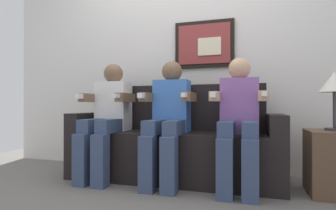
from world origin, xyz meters
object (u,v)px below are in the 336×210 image
Objects in this scene: couch at (173,146)px; table_lamp at (334,84)px; person_in_middle at (168,116)px; person_on_right at (239,116)px; person_on_left at (107,115)px; side_table_right at (336,163)px.

couch is 1.44m from table_lamp.
person_in_middle is 0.61m from person_on_right.
table_lamp is at bearing 2.24° from person_on_left.
person_in_middle reaches higher than couch.
couch reaches higher than side_table_right.
person_in_middle is 1.35m from table_lamp.
couch is 1.77× the size of person_in_middle.
table_lamp is (1.33, -0.09, 0.55)m from couch.
person_on_left is at bearing 180.00° from person_in_middle.
side_table_right is 0.61m from table_lamp.
couch is at bearing 89.98° from person_in_middle.
table_lamp is (0.72, 0.08, 0.25)m from person_on_right.
person_on_left is (-0.61, -0.17, 0.29)m from couch.
couch is 0.70m from person_on_left.
couch is 4.26× the size of table_lamp.
person_in_middle is at bearing 180.00° from person_on_right.
couch is at bearing 176.05° from table_lamp.
person_in_middle reaches higher than side_table_right.
table_lamp is (1.94, 0.08, 0.25)m from person_on_left.
couch is at bearing 15.35° from person_on_left.
person_on_left is 1.96m from table_lamp.
table_lamp is at bearing 6.03° from person_on_right.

